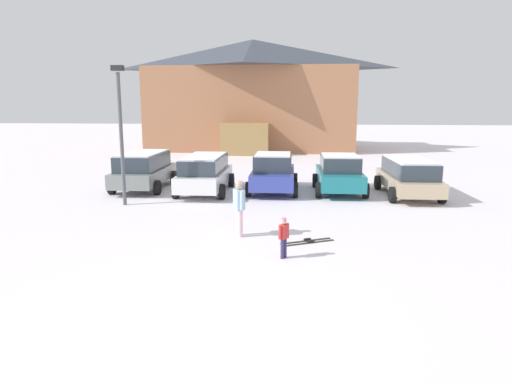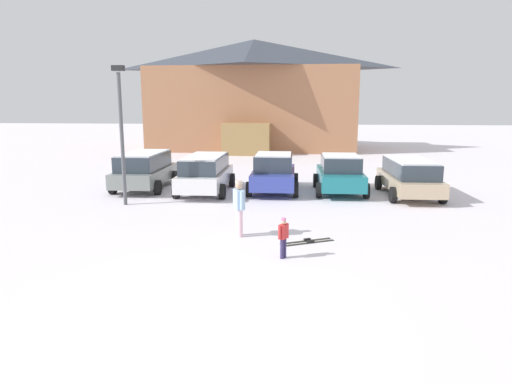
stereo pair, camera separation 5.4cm
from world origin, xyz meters
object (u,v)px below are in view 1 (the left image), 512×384
at_px(parked_blue_hatchback, 273,173).
at_px(lamp_post, 121,128).
at_px(parked_beige_suv, 409,176).
at_px(skier_child_in_red_jacket, 284,236).
at_px(parked_white_suv, 205,172).
at_px(pair_of_skis, 308,242).
at_px(parked_grey_wagon, 144,169).
at_px(skier_adult_in_blue_parka, 239,205).
at_px(ski_lodge, 253,94).
at_px(parked_teal_hatchback, 339,174).

height_order(parked_blue_hatchback, lamp_post, lamp_post).
bearing_deg(parked_beige_suv, lamp_post, -165.92).
bearing_deg(skier_child_in_red_jacket, parked_white_suv, 114.22).
bearing_deg(parked_beige_suv, skier_child_in_red_jacket, -120.27).
relative_size(parked_beige_suv, pair_of_skis, 3.08).
bearing_deg(parked_white_suv, parked_blue_hatchback, 9.32).
distance_m(parked_grey_wagon, skier_adult_in_blue_parka, 8.94).
relative_size(parked_blue_hatchback, skier_child_in_red_jacket, 4.02).
bearing_deg(ski_lodge, parked_beige_suv, -66.97).
xyz_separation_m(parked_grey_wagon, skier_adult_in_blue_parka, (5.36, -7.15, 0.03)).
distance_m(parked_white_suv, parked_blue_hatchback, 3.01).
xyz_separation_m(parked_white_suv, parked_teal_hatchback, (5.88, 0.53, -0.04)).
xyz_separation_m(parked_blue_hatchback, skier_adult_in_blue_parka, (-0.57, -7.07, 0.09)).
bearing_deg(skier_child_in_red_jacket, ski_lodge, 97.49).
bearing_deg(parked_teal_hatchback, pair_of_skis, -100.97).
bearing_deg(parked_beige_suv, parked_grey_wagon, 177.47).
bearing_deg(parked_blue_hatchback, parked_white_suv, -170.68).
xyz_separation_m(parked_blue_hatchback, skier_child_in_red_jacket, (0.81, -8.90, -0.27)).
relative_size(skier_adult_in_blue_parka, skier_child_in_red_jacket, 1.59).
bearing_deg(parked_grey_wagon, skier_adult_in_blue_parka, -53.16).
height_order(skier_adult_in_blue_parka, skier_child_in_red_jacket, skier_adult_in_blue_parka).
distance_m(parked_white_suv, parked_teal_hatchback, 5.90).
relative_size(parked_teal_hatchback, skier_adult_in_blue_parka, 2.44).
distance_m(skier_adult_in_blue_parka, skier_child_in_red_jacket, 2.32).
relative_size(parked_blue_hatchback, pair_of_skis, 2.74).
height_order(skier_child_in_red_jacket, pair_of_skis, skier_child_in_red_jacket).
xyz_separation_m(skier_adult_in_blue_parka, lamp_post, (-4.99, 3.80, 2.02)).
height_order(parked_grey_wagon, parked_blue_hatchback, parked_blue_hatchback).
distance_m(parked_grey_wagon, lamp_post, 3.95).
height_order(parked_white_suv, skier_adult_in_blue_parka, skier_adult_in_blue_parka).
height_order(ski_lodge, skier_adult_in_blue_parka, ski_lodge).
height_order(ski_lodge, skier_child_in_red_jacket, ski_lodge).
height_order(parked_teal_hatchback, pair_of_skis, parked_teal_hatchback).
height_order(parked_white_suv, parked_teal_hatchback, parked_teal_hatchback).
bearing_deg(parked_grey_wagon, ski_lodge, 81.75).
bearing_deg(parked_white_suv, parked_beige_suv, 0.35).
relative_size(ski_lodge, parked_white_suv, 3.71).
distance_m(parked_teal_hatchback, parked_beige_suv, 2.88).
relative_size(parked_white_suv, pair_of_skis, 3.08).
height_order(parked_blue_hatchback, skier_child_in_red_jacket, parked_blue_hatchback).
bearing_deg(parked_beige_suv, parked_teal_hatchback, 170.53).
xyz_separation_m(ski_lodge, pair_of_skis, (4.46, -27.67, -4.65)).
bearing_deg(parked_blue_hatchback, lamp_post, -149.53).
bearing_deg(ski_lodge, parked_blue_hatchback, -81.51).
height_order(skier_adult_in_blue_parka, pair_of_skis, skier_adult_in_blue_parka).
bearing_deg(pair_of_skis, parked_blue_hatchback, 100.91).
bearing_deg(parked_teal_hatchback, parked_beige_suv, -9.47).
relative_size(parked_blue_hatchback, skier_adult_in_blue_parka, 2.52).
distance_m(parked_beige_suv, pair_of_skis, 8.31).
relative_size(parked_beige_suv, lamp_post, 0.90).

